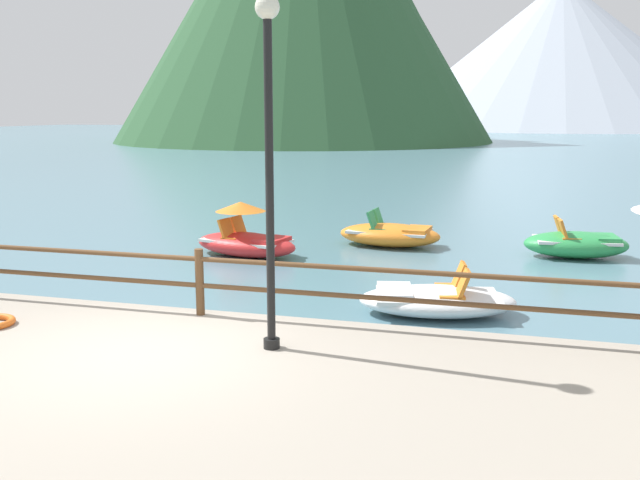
{
  "coord_description": "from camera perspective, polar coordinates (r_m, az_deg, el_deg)",
  "views": [
    {
      "loc": [
        4.17,
        -7.18,
        3.25
      ],
      "look_at": [
        0.81,
        5.0,
        0.9
      ],
      "focal_mm": 39.13,
      "sensor_mm": 36.0,
      "label": 1
    }
  ],
  "objects": [
    {
      "name": "ground_plane",
      "position": [
        47.48,
        10.42,
        6.42
      ],
      "size": [
        200.0,
        200.0,
        0.0
      ],
      "primitive_type": "plane",
      "color": "slate"
    },
    {
      "name": "promenade_dock",
      "position": [
        7.17,
        -22.92,
        -15.49
      ],
      "size": [
        28.0,
        8.0,
        0.4
      ],
      "primitive_type": "cube",
      "color": "#A39989",
      "rests_on": "ground"
    },
    {
      "name": "dock_railing",
      "position": [
        9.94,
        -9.83,
        -2.79
      ],
      "size": [
        23.92,
        0.12,
        0.95
      ],
      "color": "brown",
      "rests_on": "promenade_dock"
    },
    {
      "name": "lamp_post",
      "position": [
        8.14,
        -4.19,
        7.94
      ],
      "size": [
        0.28,
        0.28,
        4.13
      ],
      "color": "black",
      "rests_on": "promenade_dock"
    },
    {
      "name": "pedal_boat_0",
      "position": [
        15.86,
        -6.1,
        0.1
      ],
      "size": [
        2.72,
        1.72,
        1.24
      ],
      "color": "red",
      "rests_on": "ground"
    },
    {
      "name": "pedal_boat_1",
      "position": [
        16.65,
        20.22,
        -0.3
      ],
      "size": [
        2.4,
        1.49,
        0.9
      ],
      "color": "green",
      "rests_on": "ground"
    },
    {
      "name": "pedal_boat_3",
      "position": [
        17.04,
        5.76,
        0.48
      ],
      "size": [
        2.59,
        1.53,
        0.88
      ],
      "color": "orange",
      "rests_on": "ground"
    },
    {
      "name": "pedal_boat_5",
      "position": [
        11.45,
        9.48,
        -4.85
      ],
      "size": [
        2.73,
        1.82,
        0.81
      ],
      "color": "white",
      "rests_on": "ground"
    },
    {
      "name": "distant_peak",
      "position": [
        141.26,
        18.92,
        14.13
      ],
      "size": [
        67.67,
        67.67,
        27.02
      ],
      "primitive_type": "cone",
      "color": "#A8B2C1",
      "rests_on": "ground"
    }
  ]
}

